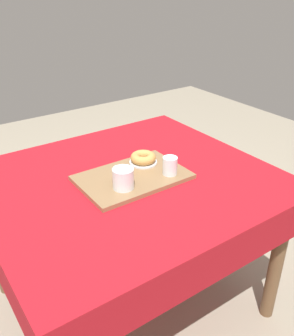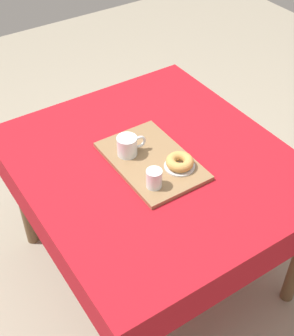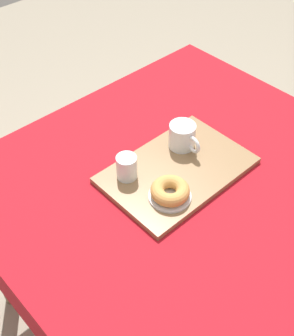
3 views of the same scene
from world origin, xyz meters
The scene contains 7 objects.
ground_plane centered at (0.00, 0.00, 0.00)m, with size 6.00×6.00×0.00m, color gray.
dining_table centered at (0.00, 0.00, 0.64)m, with size 1.22×1.09×0.74m.
serving_tray centered at (-0.01, 0.02, 0.75)m, with size 0.46×0.30×0.02m, color olive.
tea_mug_left centered at (0.08, 0.08, 0.80)m, with size 0.09×0.13×0.08m.
water_glass_near centered at (-0.15, 0.10, 0.79)m, with size 0.06×0.06×0.08m.
donut_plate_left centered at (-0.11, -0.05, 0.76)m, with size 0.13×0.13×0.01m, color silver.
sugar_donut_left centered at (-0.11, -0.05, 0.79)m, with size 0.12×0.12×0.04m, color tan.
Camera 1 is at (0.73, 1.19, 1.52)m, focal length 39.57 mm.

